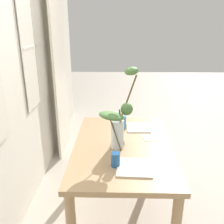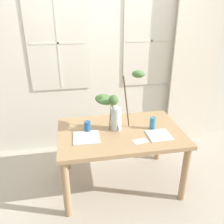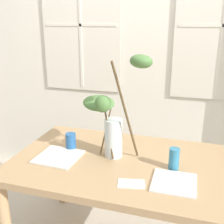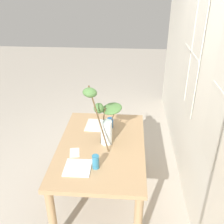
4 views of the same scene
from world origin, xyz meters
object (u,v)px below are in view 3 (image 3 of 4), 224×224
object	(u,v)px
vase_with_branches	(111,117)
drinking_glass_blue_right	(174,159)
drinking_glass_blue_left	(71,141)
plate_square_right	(174,183)
plate_square_left	(58,157)
dining_table	(117,173)

from	to	relation	value
vase_with_branches	drinking_glass_blue_right	world-z (taller)	vase_with_branches
drinking_glass_blue_left	plate_square_right	bearing A→B (deg)	-17.76
vase_with_branches	plate_square_left	distance (m)	0.45
dining_table	drinking_glass_blue_left	world-z (taller)	drinking_glass_blue_left
plate_square_left	dining_table	bearing A→B (deg)	12.46
vase_with_branches	plate_square_left	bearing A→B (deg)	-159.69
dining_table	plate_square_right	xyz separation A→B (m)	(0.39, -0.18, 0.11)
dining_table	plate_square_left	distance (m)	0.41
vase_with_branches	plate_square_left	xyz separation A→B (m)	(-0.34, -0.12, -0.28)
drinking_glass_blue_right	plate_square_right	xyz separation A→B (m)	(0.02, -0.17, -0.06)
vase_with_branches	drinking_glass_blue_right	bearing A→B (deg)	-6.64
drinking_glass_blue_left	drinking_glass_blue_right	size ratio (longest dim) A/B	0.86
dining_table	vase_with_branches	size ratio (longest dim) A/B	1.93
dining_table	plate_square_left	world-z (taller)	plate_square_left
plate_square_right	vase_with_branches	bearing A→B (deg)	153.85
drinking_glass_blue_left	plate_square_left	size ratio (longest dim) A/B	0.43
drinking_glass_blue_left	drinking_glass_blue_right	distance (m)	0.74
dining_table	plate_square_right	size ratio (longest dim) A/B	5.64
dining_table	drinking_glass_blue_right	bearing A→B (deg)	-1.63
plate_square_right	drinking_glass_blue_left	bearing A→B (deg)	162.24
dining_table	plate_square_left	xyz separation A→B (m)	(-0.39, -0.09, 0.11)
dining_table	drinking_glass_blue_left	bearing A→B (deg)	170.18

